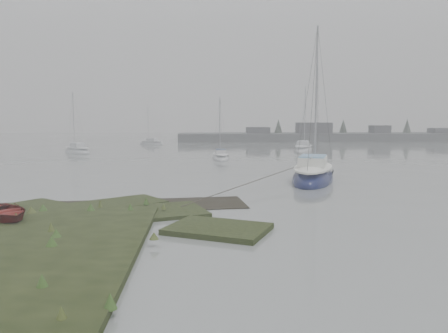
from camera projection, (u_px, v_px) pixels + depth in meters
ground at (202, 157)px, 46.07m from camera, size 160.00×160.00×0.00m
far_shoreline at (349, 136)px, 79.05m from camera, size 60.00×8.00×4.15m
sailboat_main at (313, 176)px, 28.54m from camera, size 5.01×8.13×10.91m
sailboat_white at (220, 157)px, 43.41m from camera, size 1.80×4.80×6.67m
sailboat_far_a at (77, 151)px, 51.24m from camera, size 4.85×5.40×7.74m
sailboat_far_b at (303, 149)px, 53.45m from camera, size 4.09×6.41×8.61m
sailboat_far_c at (151, 143)px, 67.73m from camera, size 4.52×3.79×6.34m
dinghy at (5, 211)px, 16.83m from camera, size 3.35×3.46×0.59m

